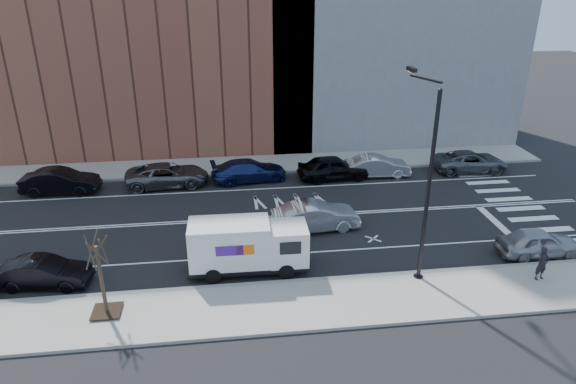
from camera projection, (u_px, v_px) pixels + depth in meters
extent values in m
plane|color=black|center=(258.00, 218.00, 30.11)|extent=(120.00, 120.00, 0.00)
cube|color=gray|center=(273.00, 307.00, 22.08)|extent=(44.00, 3.60, 0.15)
cube|color=gray|center=(250.00, 165.00, 38.08)|extent=(44.00, 3.60, 0.15)
cube|color=gray|center=(269.00, 283.00, 23.71)|extent=(44.00, 0.25, 0.17)
cube|color=gray|center=(251.00, 173.00, 36.44)|extent=(44.00, 0.25, 0.17)
cube|color=brown|center=(135.00, 4.00, 38.97)|extent=(26.00, 10.00, 22.00)
cylinder|color=black|center=(428.00, 192.00, 22.39)|extent=(0.18, 0.18, 9.00)
cylinder|color=black|center=(418.00, 277.00, 24.15)|extent=(0.44, 0.44, 0.20)
sphere|color=black|center=(440.00, 91.00, 20.61)|extent=(0.20, 0.20, 0.20)
cylinder|color=black|center=(425.00, 79.00, 22.09)|extent=(0.11, 3.49, 0.48)
cube|color=black|center=(412.00, 69.00, 23.60)|extent=(0.25, 0.80, 0.18)
cube|color=#FFF2CC|center=(412.00, 71.00, 23.64)|extent=(0.18, 0.55, 0.03)
cube|color=black|center=(107.00, 311.00, 21.58)|extent=(1.20, 1.20, 0.04)
cylinder|color=#382B1E|center=(102.00, 280.00, 20.97)|extent=(0.16, 0.16, 3.20)
cylinder|color=#382B1E|center=(103.00, 250.00, 20.44)|extent=(0.06, 0.80, 1.44)
cylinder|color=#382B1E|center=(100.00, 248.00, 20.63)|extent=(0.81, 0.31, 1.19)
cylinder|color=#382B1E|center=(92.00, 249.00, 20.52)|extent=(0.58, 0.76, 1.50)
cylinder|color=#382B1E|center=(90.00, 253.00, 20.25)|extent=(0.47, 0.61, 1.37)
cylinder|color=#382B1E|center=(97.00, 253.00, 20.20)|extent=(0.72, 0.29, 1.13)
cube|color=black|center=(247.00, 263.00, 24.75)|extent=(5.61, 1.98, 0.27)
cube|color=silver|center=(288.00, 243.00, 24.55)|extent=(1.83, 1.96, 1.80)
cube|color=black|center=(307.00, 237.00, 24.54)|extent=(0.08, 1.67, 0.86)
cube|color=black|center=(291.00, 248.00, 23.55)|extent=(0.99, 0.05, 0.63)
cube|color=black|center=(286.00, 228.00, 25.34)|extent=(0.99, 0.05, 0.63)
cube|color=black|center=(306.00, 258.00, 25.00)|extent=(0.16, 1.80, 0.32)
cube|color=silver|center=(229.00, 243.00, 24.20)|extent=(3.81, 2.04, 2.07)
cube|color=#47198C|center=(229.00, 251.00, 23.23)|extent=(1.26, 0.04, 0.50)
cube|color=orange|center=(245.00, 250.00, 23.30)|extent=(0.81, 0.03, 0.50)
cube|color=#47198C|center=(229.00, 230.00, 25.07)|extent=(1.26, 0.04, 0.50)
cube|color=orange|center=(244.00, 230.00, 25.14)|extent=(0.81, 0.03, 0.50)
cylinder|color=black|center=(286.00, 271.00, 24.12)|extent=(0.76, 0.26, 0.76)
cylinder|color=black|center=(283.00, 252.00, 25.76)|extent=(0.76, 0.26, 0.76)
cylinder|color=black|center=(213.00, 276.00, 23.78)|extent=(0.76, 0.26, 0.76)
cylinder|color=black|center=(214.00, 256.00, 25.42)|extent=(0.76, 0.26, 0.76)
imported|color=black|center=(60.00, 181.00, 33.21)|extent=(4.96, 1.95, 1.61)
imported|color=#53555B|center=(167.00, 175.00, 34.33)|extent=(5.58, 2.82, 1.51)
imported|color=navy|center=(249.00, 170.00, 35.16)|extent=(5.37, 2.76, 1.49)
imported|color=black|center=(333.00, 168.00, 35.41)|extent=(5.04, 2.35, 1.67)
imported|color=silver|center=(378.00, 166.00, 35.93)|extent=(4.55, 1.69, 1.49)
imported|color=#54585D|center=(470.00, 161.00, 36.84)|extent=(5.34, 2.64, 1.46)
imported|color=#BABABF|center=(316.00, 216.00, 28.52)|extent=(5.02, 2.21, 1.60)
imported|color=black|center=(44.00, 273.00, 23.47)|extent=(4.27, 1.88, 1.37)
imported|color=#A1A1A6|center=(539.00, 243.00, 25.97)|extent=(4.18, 1.68, 1.42)
imported|color=black|center=(542.00, 263.00, 23.64)|extent=(0.68, 0.54, 1.66)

